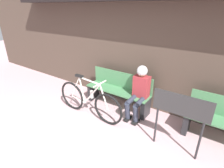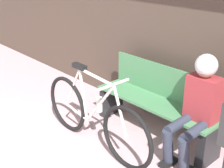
{
  "view_description": "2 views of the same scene",
  "coord_description": "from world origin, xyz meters",
  "px_view_note": "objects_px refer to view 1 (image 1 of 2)",
  "views": [
    {
      "loc": [
        2.28,
        -0.89,
        2.33
      ],
      "look_at": [
        0.21,
        2.09,
        0.71
      ],
      "focal_mm": 28.0,
      "sensor_mm": 36.0,
      "label": 1
    },
    {
      "loc": [
        2.35,
        -0.34,
        2.11
      ],
      "look_at": [
        -0.19,
        1.99,
        0.67
      ],
      "focal_mm": 50.0,
      "sensor_mm": 36.0,
      "label": 2
    }
  ],
  "objects_px": {
    "park_bench_near": "(118,91)",
    "person_seated": "(139,89)",
    "bicycle": "(89,101)",
    "signboard": "(181,110)"
  },
  "relations": [
    {
      "from": "park_bench_near",
      "to": "bicycle",
      "type": "distance_m",
      "value": 0.82
    },
    {
      "from": "park_bench_near",
      "to": "person_seated",
      "type": "bearing_deg",
      "value": -10.36
    },
    {
      "from": "person_seated",
      "to": "bicycle",
      "type": "bearing_deg",
      "value": -144.89
    },
    {
      "from": "bicycle",
      "to": "signboard",
      "type": "height_order",
      "value": "signboard"
    },
    {
      "from": "signboard",
      "to": "park_bench_near",
      "type": "bearing_deg",
      "value": 156.51
    },
    {
      "from": "bicycle",
      "to": "person_seated",
      "type": "bearing_deg",
      "value": 35.11
    },
    {
      "from": "park_bench_near",
      "to": "person_seated",
      "type": "xyz_separation_m",
      "value": [
        0.61,
        -0.11,
        0.28
      ]
    },
    {
      "from": "bicycle",
      "to": "signboard",
      "type": "bearing_deg",
      "value": 1.49
    },
    {
      "from": "person_seated",
      "to": "park_bench_near",
      "type": "bearing_deg",
      "value": 169.64
    },
    {
      "from": "signboard",
      "to": "bicycle",
      "type": "bearing_deg",
      "value": -178.51
    }
  ]
}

